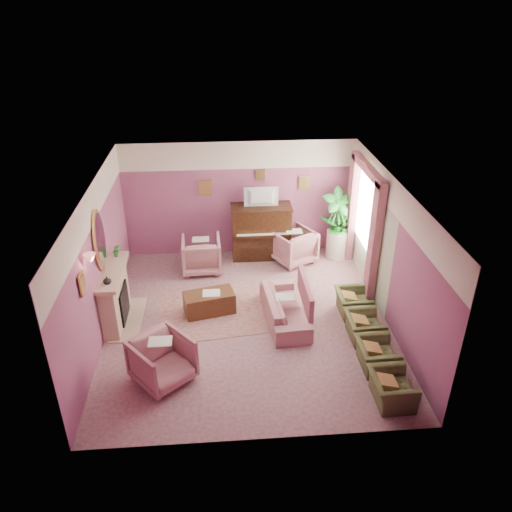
{
  "coord_description": "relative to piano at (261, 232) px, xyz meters",
  "views": [
    {
      "loc": [
        -0.49,
        -8.17,
        5.87
      ],
      "look_at": [
        0.2,
        0.4,
        1.23
      ],
      "focal_mm": 35.0,
      "sensor_mm": 36.0,
      "label": 1
    }
  ],
  "objects": [
    {
      "name": "palm_pot",
      "position": [
        1.79,
        -0.2,
        -0.48
      ],
      "size": [
        0.34,
        0.34,
        0.34
      ],
      "primitive_type": "cylinder",
      "color": "brown",
      "rests_on": "floor"
    },
    {
      "name": "pelmet",
      "position": [
        2.12,
        -1.13,
        1.91
      ],
      "size": [
        0.16,
        2.2,
        0.16
      ],
      "primitive_type": "cube",
      "color": "#9E505F",
      "rests_on": "wall_right"
    },
    {
      "name": "print_back_right",
      "position": [
        1.05,
        0.28,
        1.13
      ],
      "size": [
        0.26,
        0.03,
        0.34
      ],
      "primitive_type": "cube",
      "color": "#D6B25D",
      "rests_on": "wall_back"
    },
    {
      "name": "print_left_wall",
      "position": [
        -3.21,
        -3.88,
        1.07
      ],
      "size": [
        0.03,
        0.28,
        0.36
      ],
      "primitive_type": "cube",
      "color": "#D6B25D",
      "rests_on": "wall_left"
    },
    {
      "name": "sconce_shade",
      "position": [
        -3.12,
        -3.53,
        1.33
      ],
      "size": [
        0.2,
        0.2,
        0.16
      ],
      "primitive_type": "cone",
      "color": "#EA7D6E",
      "rests_on": "wall_left"
    },
    {
      "name": "sofa_throw",
      "position": [
        0.63,
        -2.7,
        -0.05
      ],
      "size": [
        0.09,
        1.39,
        0.51
      ],
      "primitive_type": "cube",
      "color": "#9E505F",
      "rests_on": "sofa"
    },
    {
      "name": "fireplace_inset",
      "position": [
        -2.99,
        -2.48,
        -0.25
      ],
      "size": [
        0.18,
        0.72,
        0.68
      ],
      "primitive_type": "cube",
      "color": "black",
      "rests_on": "floor"
    },
    {
      "name": "stripe_panel",
      "position": [
        2.23,
        -1.38,
        0.42
      ],
      "size": [
        0.01,
        3.0,
        2.15
      ],
      "primitive_type": "cube",
      "color": "#B6BD9B",
      "rests_on": "wall_right"
    },
    {
      "name": "print_back_mid",
      "position": [
        0.0,
        0.28,
        1.35
      ],
      "size": [
        0.22,
        0.03,
        0.26
      ],
      "primitive_type": "cube",
      "color": "#D6B25D",
      "rests_on": "wall_back"
    },
    {
      "name": "olive_chair_c",
      "position": [
        1.64,
        -3.43,
        -0.32
      ],
      "size": [
        0.53,
        0.76,
        0.66
      ],
      "primitive_type": "imported",
      "color": "#4B552B",
      "rests_on": "floor"
    },
    {
      "name": "piano_keys",
      "position": [
        0.0,
        -0.35,
        0.11
      ],
      "size": [
        1.2,
        0.08,
        0.02
      ],
      "primitive_type": "cube",
      "color": "white",
      "rests_on": "piano"
    },
    {
      "name": "olive_chair_a",
      "position": [
        1.64,
        -5.07,
        -0.32
      ],
      "size": [
        0.53,
        0.76,
        0.66
      ],
      "primitive_type": "imported",
      "color": "#4B552B",
      "rests_on": "floor"
    },
    {
      "name": "piano",
      "position": [
        0.0,
        0.0,
        0.0
      ],
      "size": [
        1.4,
        0.6,
        1.3
      ],
      "primitive_type": "cube",
      "color": "black",
      "rests_on": "floor"
    },
    {
      "name": "palm_plant",
      "position": [
        1.79,
        -0.2,
        0.41
      ],
      "size": [
        0.76,
        0.76,
        1.44
      ],
      "primitive_type": "imported",
      "color": "#25832B",
      "rests_on": "palm_pot"
    },
    {
      "name": "side_table",
      "position": [
        1.85,
        -0.17,
        -0.3
      ],
      "size": [
        0.52,
        0.52,
        0.7
      ],
      "primitive_type": "cylinder",
      "color": "silver",
      "rests_on": "floor"
    },
    {
      "name": "area_rug",
      "position": [
        -1.08,
        -2.35,
        -0.64
      ],
      "size": [
        2.69,
        2.07,
        0.01
      ],
      "primitive_type": "cube",
      "rotation": [
        0.0,
        0.0,
        0.11
      ],
      "color": "#95635A",
      "rests_on": "floor"
    },
    {
      "name": "window_blind",
      "position": [
        2.2,
        -1.13,
        1.05
      ],
      "size": [
        0.03,
        1.4,
        1.8
      ],
      "primitive_type": "cube",
      "color": "silver",
      "rests_on": "wall_right"
    },
    {
      "name": "floor",
      "position": [
        -0.5,
        -2.68,
        -0.65
      ],
      "size": [
        5.5,
        6.0,
        0.01
      ],
      "primitive_type": "cube",
      "color": "#8E6469",
      "rests_on": "ground"
    },
    {
      "name": "wall_front",
      "position": [
        -0.5,
        -5.68,
        0.75
      ],
      "size": [
        5.5,
        0.02,
        2.8
      ],
      "primitive_type": "cube",
      "color": "#733D68",
      "rests_on": "floor"
    },
    {
      "name": "picture_rail_band",
      "position": [
        -0.5,
        0.31,
        1.82
      ],
      "size": [
        5.5,
        0.01,
        0.65
      ],
      "primitive_type": "cube",
      "color": "white",
      "rests_on": "wall_back"
    },
    {
      "name": "mirror_frame",
      "position": [
        -3.2,
        -2.48,
        1.15
      ],
      "size": [
        0.04,
        0.72,
        1.2
      ],
      "primitive_type": "ellipsoid",
      "color": "#D6B25D",
      "rests_on": "wall_left"
    },
    {
      "name": "print_back_left",
      "position": [
        -1.3,
        0.28,
        1.07
      ],
      "size": [
        0.3,
        0.03,
        0.38
      ],
      "primitive_type": "cube",
      "color": "#D6B25D",
      "rests_on": "wall_back"
    },
    {
      "name": "hearth",
      "position": [
        -2.89,
        -2.48,
        -0.64
      ],
      "size": [
        0.55,
        1.5,
        0.02
      ],
      "primitive_type": "cube",
      "color": "tan",
      "rests_on": "floor"
    },
    {
      "name": "olive_chair_d",
      "position": [
        1.64,
        -2.61,
        -0.32
      ],
      "size": [
        0.53,
        0.76,
        0.66
      ],
      "primitive_type": "imported",
      "color": "#4B552B",
      "rests_on": "floor"
    },
    {
      "name": "mantel_shelf",
      "position": [
        -3.06,
        -2.48,
        0.47
      ],
      "size": [
        0.4,
        1.55,
        0.07
      ],
      "primitive_type": "cube",
      "color": "tan",
      "rests_on": "fireplace_surround"
    },
    {
      "name": "olive_chair_b",
      "position": [
        1.64,
        -4.25,
        -0.32
      ],
      "size": [
        0.53,
        0.76,
        0.66
      ],
      "primitive_type": "imported",
      "color": "#4B552B",
      "rests_on": "floor"
    },
    {
      "name": "wall_left",
      "position": [
        -3.25,
        -2.68,
        0.75
      ],
      "size": [
        0.02,
        6.0,
        2.8
      ],
      "primitive_type": "cube",
      "color": "#733D68",
      "rests_on": "floor"
    },
    {
      "name": "mantel_plant",
      "position": [
        -3.05,
        -1.93,
        0.64
      ],
      "size": [
        0.16,
        0.16,
        0.28
      ],
      "primitive_type": "imported",
      "color": "#25832B",
      "rests_on": "mantel_shelf"
    },
    {
      "name": "fire_ember",
      "position": [
        -2.95,
        -2.48,
        -0.43
      ],
      "size": [
        0.06,
        0.54,
        0.1
      ],
      "primitive_type": "cube",
      "color": "orange",
      "rests_on": "floor"
    },
    {
      "name": "curtain_left",
      "position": [
        2.12,
        -2.05,
        0.65
      ],
      "size": [
        0.16,
        0.34,
        2.6
      ],
      "primitive_type": "cube",
      "color": "#9E505F",
      "rests_on": "floor"
    },
    {
      "name": "fireplace_surround",
      "position": [
        -3.09,
        -2.48,
        -0.1
      ],
      "size": [
        0.3,
        1.4,
        1.1
      ],
      "primitive_type": "cube",
      "color": "tan",
      "rests_on": "floor"
    },
    {
      "name": "mirror_glass",
      "position": [
        -3.17,
        -2.48,
        1.15
      ],
      "size": [
        0.01,
        0.6,
        1.06
      ],
      "primitive_type": "ellipsoid",
      "color": "silver",
      "rests_on": "wall_left"
    },
    {
      "name": "television",
      "position": [
        0.0,
        -0.05,
        0.95
      ],
      "size": [
        0.8,
        0.12,
        0.48
      ],
      "primitive_type": "imported",
      "color": "black",
      "rests_on": "piano"
    },
    {
      "name": "side_plant_big",
      "position": [
        1.85,
        -0.17,
        0.22
      ],
      "size": [
        0.3,
        0.3,
        0.34
      ],
      "primitive_type": "imported",
      "color": "#25832B",
      "rests_on": "side_table"
    },
    {
      "name": "ceiling",
      "position": [
        -0.5,
        -2.68,
        2.15
      ],
      "size": [
        5.5,
        6.0,
        0.01
      ],
      "primitive_type": "cube",
      "color": "white",
      "rests_on": "wall_back"
    },
    {
      "name": "side_plant_small",
      "position": [
        1.97,
        -0.27,
        0.19
      ],
      "size": [
        0.16,
        0.16,
        0.28
      ],
      "primitive_type": "imported",
      "color": "#25832B",
      "rests_on": "side_table"
    },
    {
      "name": "sofa",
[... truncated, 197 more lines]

